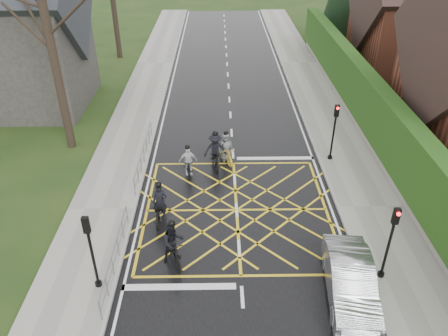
{
  "coord_description": "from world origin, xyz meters",
  "views": [
    {
      "loc": [
        -0.8,
        -15.55,
        11.92
      ],
      "look_at": [
        -0.54,
        1.48,
        1.3
      ],
      "focal_mm": 35.0,
      "sensor_mm": 36.0,
      "label": 1
    }
  ],
  "objects_px": {
    "cyclist_mid": "(215,154)",
    "cyclist_front": "(188,164)",
    "car": "(350,281)",
    "cyclist_rear": "(160,208)",
    "cyclist_back": "(173,246)",
    "cyclist_lead": "(226,151)"
  },
  "relations": [
    {
      "from": "cyclist_rear",
      "to": "cyclist_front",
      "type": "relative_size",
      "value": 1.14
    },
    {
      "from": "car",
      "to": "cyclist_lead",
      "type": "bearing_deg",
      "value": 119.51
    },
    {
      "from": "cyclist_back",
      "to": "car",
      "type": "xyz_separation_m",
      "value": [
        6.23,
        -1.86,
        -0.02
      ]
    },
    {
      "from": "cyclist_mid",
      "to": "car",
      "type": "distance_m",
      "value": 9.96
    },
    {
      "from": "cyclist_front",
      "to": "car",
      "type": "distance_m",
      "value": 9.97
    },
    {
      "from": "cyclist_mid",
      "to": "cyclist_rear",
      "type": "bearing_deg",
      "value": -126.8
    },
    {
      "from": "cyclist_mid",
      "to": "cyclist_lead",
      "type": "height_order",
      "value": "cyclist_mid"
    },
    {
      "from": "cyclist_rear",
      "to": "cyclist_mid",
      "type": "xyz_separation_m",
      "value": [
        2.35,
        4.4,
        0.11
      ]
    },
    {
      "from": "cyclist_rear",
      "to": "cyclist_lead",
      "type": "height_order",
      "value": "cyclist_rear"
    },
    {
      "from": "cyclist_front",
      "to": "car",
      "type": "xyz_separation_m",
      "value": [
        6.01,
        -7.95,
        0.09
      ]
    },
    {
      "from": "cyclist_rear",
      "to": "car",
      "type": "distance_m",
      "value": 8.28
    },
    {
      "from": "cyclist_back",
      "to": "cyclist_front",
      "type": "relative_size",
      "value": 1.15
    },
    {
      "from": "cyclist_back",
      "to": "car",
      "type": "relative_size",
      "value": 0.46
    },
    {
      "from": "cyclist_lead",
      "to": "cyclist_rear",
      "type": "bearing_deg",
      "value": -140.97
    },
    {
      "from": "cyclist_mid",
      "to": "cyclist_front",
      "type": "bearing_deg",
      "value": -156.56
    },
    {
      "from": "cyclist_rear",
      "to": "car",
      "type": "xyz_separation_m",
      "value": [
        7.0,
        -4.41,
        0.09
      ]
    },
    {
      "from": "cyclist_front",
      "to": "cyclist_mid",
      "type": "bearing_deg",
      "value": 23.05
    },
    {
      "from": "cyclist_back",
      "to": "cyclist_lead",
      "type": "xyz_separation_m",
      "value": [
        2.13,
        7.44,
        -0.13
      ]
    },
    {
      "from": "cyclist_rear",
      "to": "cyclist_mid",
      "type": "bearing_deg",
      "value": 64.3
    },
    {
      "from": "cyclist_rear",
      "to": "cyclist_lead",
      "type": "bearing_deg",
      "value": 61.73
    },
    {
      "from": "cyclist_back",
      "to": "cyclist_front",
      "type": "bearing_deg",
      "value": 66.57
    },
    {
      "from": "cyclist_back",
      "to": "cyclist_front",
      "type": "xyz_separation_m",
      "value": [
        0.22,
        6.1,
        -0.11
      ]
    }
  ]
}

